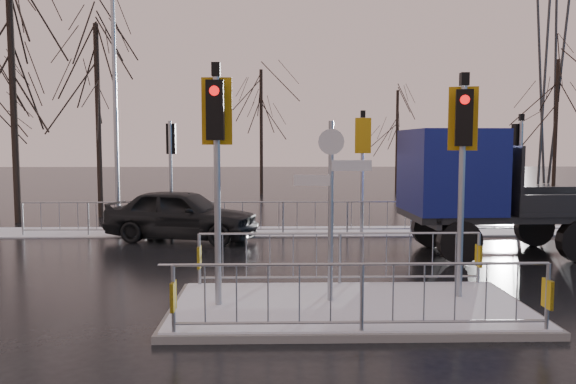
{
  "coord_description": "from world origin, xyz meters",
  "views": [
    {
      "loc": [
        -1.25,
        -9.25,
        2.84
      ],
      "look_at": [
        -0.97,
        2.78,
        1.8
      ],
      "focal_mm": 35.0,
      "sensor_mm": 36.0,
      "label": 1
    }
  ],
  "objects_px": {
    "street_lamp_left": "(117,93)",
    "traffic_island": "(348,289)",
    "flatbed_truck": "(487,188)",
    "car_far_lane": "(182,214)"
  },
  "relations": [
    {
      "from": "street_lamp_left",
      "to": "traffic_island",
      "type": "bearing_deg",
      "value": -55.93
    },
    {
      "from": "flatbed_truck",
      "to": "street_lamp_left",
      "type": "height_order",
      "value": "street_lamp_left"
    },
    {
      "from": "traffic_island",
      "to": "street_lamp_left",
      "type": "xyz_separation_m",
      "value": [
        -6.42,
        9.49,
        4.1
      ]
    },
    {
      "from": "car_far_lane",
      "to": "flatbed_truck",
      "type": "bearing_deg",
      "value": -90.84
    },
    {
      "from": "flatbed_truck",
      "to": "car_far_lane",
      "type": "bearing_deg",
      "value": 164.34
    },
    {
      "from": "traffic_island",
      "to": "car_far_lane",
      "type": "bearing_deg",
      "value": 118.97
    },
    {
      "from": "traffic_island",
      "to": "street_lamp_left",
      "type": "relative_size",
      "value": 0.73
    },
    {
      "from": "street_lamp_left",
      "to": "car_far_lane",
      "type": "bearing_deg",
      "value": -43.47
    },
    {
      "from": "traffic_island",
      "to": "flatbed_truck",
      "type": "xyz_separation_m",
      "value": [
        4.18,
        4.88,
        1.31
      ]
    },
    {
      "from": "car_far_lane",
      "to": "flatbed_truck",
      "type": "distance_m",
      "value": 8.52
    }
  ]
}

